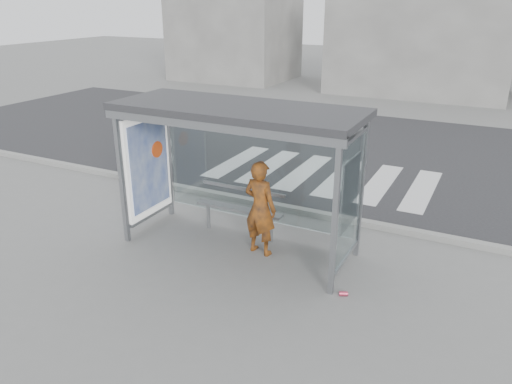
% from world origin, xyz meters
% --- Properties ---
extents(ground, '(80.00, 80.00, 0.00)m').
position_xyz_m(ground, '(0.00, 0.00, 0.00)').
color(ground, gray).
rests_on(ground, ground).
extents(road, '(30.00, 10.00, 0.01)m').
position_xyz_m(road, '(0.00, 7.00, 0.00)').
color(road, '#262629').
rests_on(road, ground).
extents(curb, '(30.00, 0.18, 0.12)m').
position_xyz_m(curb, '(0.00, 1.95, 0.06)').
color(curb, gray).
rests_on(curb, ground).
extents(crosswalk, '(5.55, 3.00, 0.00)m').
position_xyz_m(crosswalk, '(0.00, 4.50, 0.00)').
color(crosswalk, silver).
rests_on(crosswalk, ground).
extents(bus_shelter, '(4.25, 1.65, 2.62)m').
position_xyz_m(bus_shelter, '(-0.37, 0.06, 1.98)').
color(bus_shelter, gray).
rests_on(bus_shelter, ground).
extents(building_left, '(6.00, 5.00, 6.00)m').
position_xyz_m(building_left, '(-10.00, 18.00, 3.00)').
color(building_left, slate).
rests_on(building_left, ground).
extents(building_center, '(8.00, 5.00, 5.00)m').
position_xyz_m(building_center, '(0.00, 18.00, 2.50)').
color(building_center, slate).
rests_on(building_center, ground).
extents(person, '(0.69, 0.51, 1.72)m').
position_xyz_m(person, '(0.43, 0.01, 0.86)').
color(person, '#C57112').
rests_on(person, ground).
extents(bench, '(1.76, 0.32, 0.91)m').
position_xyz_m(bench, '(-0.25, 0.50, 0.54)').
color(bench, slate).
rests_on(bench, ground).
extents(soda_can, '(0.15, 0.12, 0.07)m').
position_xyz_m(soda_can, '(2.20, -0.68, 0.04)').
color(soda_can, '#EA4465').
rests_on(soda_can, ground).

